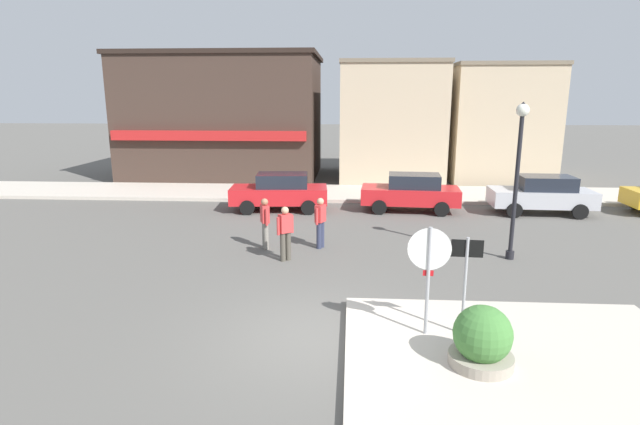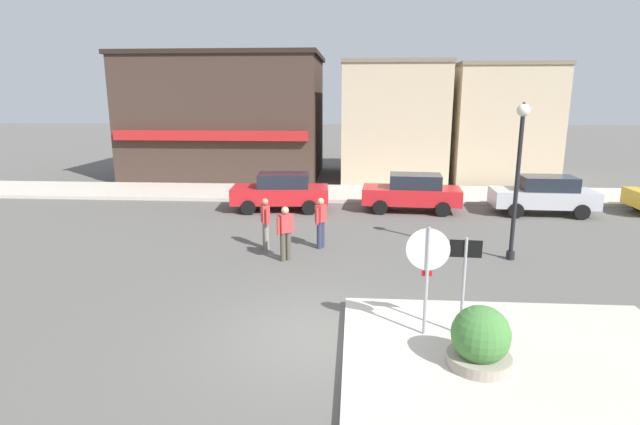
{
  "view_description": "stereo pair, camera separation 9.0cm",
  "coord_description": "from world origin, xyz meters",
  "px_view_note": "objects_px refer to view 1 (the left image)",
  "views": [
    {
      "loc": [
        0.58,
        -9.1,
        4.66
      ],
      "look_at": [
        -0.27,
        4.5,
        1.5
      ],
      "focal_mm": 28.0,
      "sensor_mm": 36.0,
      "label": 1
    },
    {
      "loc": [
        0.67,
        -9.09,
        4.66
      ],
      "look_at": [
        -0.27,
        4.5,
        1.5
      ],
      "focal_mm": 28.0,
      "sensor_mm": 36.0,
      "label": 2
    }
  ],
  "objects_px": {
    "planter": "(482,343)",
    "pedestrian_kerb_side": "(285,232)",
    "stop_sign": "(429,267)",
    "lamp_post": "(518,159)",
    "pedestrian_crossing_far": "(320,221)",
    "one_way_sign": "(465,276)",
    "parked_car_second": "(411,192)",
    "pedestrian_crossing_near": "(265,222)",
    "parked_car_nearest": "(280,191)",
    "parked_car_third": "(542,194)"
  },
  "relations": [
    {
      "from": "parked_car_nearest",
      "to": "pedestrian_kerb_side",
      "type": "relative_size",
      "value": 2.56
    },
    {
      "from": "planter",
      "to": "parked_car_nearest",
      "type": "distance_m",
      "value": 13.51
    },
    {
      "from": "parked_car_nearest",
      "to": "parked_car_third",
      "type": "relative_size",
      "value": 1.01
    },
    {
      "from": "parked_car_nearest",
      "to": "parked_car_second",
      "type": "relative_size",
      "value": 1.0
    },
    {
      "from": "stop_sign",
      "to": "lamp_post",
      "type": "height_order",
      "value": "lamp_post"
    },
    {
      "from": "pedestrian_crossing_near",
      "to": "pedestrian_kerb_side",
      "type": "height_order",
      "value": "same"
    },
    {
      "from": "parked_car_nearest",
      "to": "pedestrian_crossing_far",
      "type": "bearing_deg",
      "value": -68.96
    },
    {
      "from": "stop_sign",
      "to": "planter",
      "type": "distance_m",
      "value": 1.68
    },
    {
      "from": "lamp_post",
      "to": "parked_car_third",
      "type": "bearing_deg",
      "value": 63.23
    },
    {
      "from": "planter",
      "to": "parked_car_second",
      "type": "distance_m",
      "value": 12.66
    },
    {
      "from": "parked_car_third",
      "to": "pedestrian_crossing_near",
      "type": "height_order",
      "value": "pedestrian_crossing_near"
    },
    {
      "from": "planter",
      "to": "stop_sign",
      "type": "bearing_deg",
      "value": 124.49
    },
    {
      "from": "parked_car_second",
      "to": "pedestrian_kerb_side",
      "type": "height_order",
      "value": "pedestrian_kerb_side"
    },
    {
      "from": "lamp_post",
      "to": "pedestrian_crossing_near",
      "type": "height_order",
      "value": "lamp_post"
    },
    {
      "from": "parked_car_nearest",
      "to": "one_way_sign",
      "type": "bearing_deg",
      "value": -65.33
    },
    {
      "from": "one_way_sign",
      "to": "pedestrian_kerb_side",
      "type": "bearing_deg",
      "value": 131.16
    },
    {
      "from": "parked_car_nearest",
      "to": "pedestrian_crossing_far",
      "type": "distance_m",
      "value": 5.65
    },
    {
      "from": "lamp_post",
      "to": "parked_car_nearest",
      "type": "distance_m",
      "value": 10.0
    },
    {
      "from": "lamp_post",
      "to": "parked_car_second",
      "type": "relative_size",
      "value": 1.1
    },
    {
      "from": "lamp_post",
      "to": "pedestrian_kerb_side",
      "type": "distance_m",
      "value": 6.93
    },
    {
      "from": "lamp_post",
      "to": "parked_car_second",
      "type": "xyz_separation_m",
      "value": [
        -2.21,
        6.24,
        -2.15
      ]
    },
    {
      "from": "one_way_sign",
      "to": "parked_car_nearest",
      "type": "distance_m",
      "value": 12.4
    },
    {
      "from": "parked_car_second",
      "to": "pedestrian_crossing_near",
      "type": "distance_m",
      "value": 7.66
    },
    {
      "from": "planter",
      "to": "pedestrian_crossing_far",
      "type": "bearing_deg",
      "value": 114.15
    },
    {
      "from": "parked_car_nearest",
      "to": "lamp_post",
      "type": "bearing_deg",
      "value": -38.14
    },
    {
      "from": "pedestrian_crossing_near",
      "to": "planter",
      "type": "bearing_deg",
      "value": -54.77
    },
    {
      "from": "pedestrian_crossing_near",
      "to": "parked_car_nearest",
      "type": "bearing_deg",
      "value": 93.26
    },
    {
      "from": "planter",
      "to": "lamp_post",
      "type": "height_order",
      "value": "lamp_post"
    },
    {
      "from": "parked_car_second",
      "to": "parked_car_third",
      "type": "relative_size",
      "value": 1.01
    },
    {
      "from": "one_way_sign",
      "to": "parked_car_nearest",
      "type": "xyz_separation_m",
      "value": [
        -5.17,
        11.26,
        -0.52
      ]
    },
    {
      "from": "lamp_post",
      "to": "pedestrian_crossing_near",
      "type": "distance_m",
      "value": 7.68
    },
    {
      "from": "pedestrian_crossing_near",
      "to": "lamp_post",
      "type": "bearing_deg",
      "value": -4.42
    },
    {
      "from": "parked_car_nearest",
      "to": "parked_car_third",
      "type": "bearing_deg",
      "value": 0.19
    },
    {
      "from": "one_way_sign",
      "to": "pedestrian_crossing_far",
      "type": "distance_m",
      "value": 6.78
    },
    {
      "from": "stop_sign",
      "to": "parked_car_nearest",
      "type": "xyz_separation_m",
      "value": [
        -4.46,
        11.31,
        -0.71
      ]
    },
    {
      "from": "planter",
      "to": "parked_car_second",
      "type": "xyz_separation_m",
      "value": [
        0.23,
        12.65,
        0.25
      ]
    },
    {
      "from": "stop_sign",
      "to": "lamp_post",
      "type": "distance_m",
      "value": 6.35
    },
    {
      "from": "stop_sign",
      "to": "planter",
      "type": "bearing_deg",
      "value": -55.51
    },
    {
      "from": "stop_sign",
      "to": "parked_car_nearest",
      "type": "bearing_deg",
      "value": 111.53
    },
    {
      "from": "one_way_sign",
      "to": "planter",
      "type": "distance_m",
      "value": 1.41
    },
    {
      "from": "stop_sign",
      "to": "pedestrian_kerb_side",
      "type": "relative_size",
      "value": 1.43
    },
    {
      "from": "pedestrian_crossing_far",
      "to": "pedestrian_kerb_side",
      "type": "height_order",
      "value": "same"
    },
    {
      "from": "stop_sign",
      "to": "pedestrian_kerb_side",
      "type": "bearing_deg",
      "value": 125.56
    },
    {
      "from": "planter",
      "to": "parked_car_third",
      "type": "distance_m",
      "value": 13.64
    },
    {
      "from": "parked_car_second",
      "to": "pedestrian_crossing_near",
      "type": "bearing_deg",
      "value": -132.3
    },
    {
      "from": "one_way_sign",
      "to": "pedestrian_crossing_far",
      "type": "bearing_deg",
      "value": 117.7
    },
    {
      "from": "lamp_post",
      "to": "parked_car_nearest",
      "type": "xyz_separation_m",
      "value": [
        -7.68,
        6.03,
        -2.15
      ]
    },
    {
      "from": "stop_sign",
      "to": "pedestrian_kerb_side",
      "type": "height_order",
      "value": "stop_sign"
    },
    {
      "from": "planter",
      "to": "pedestrian_kerb_side",
      "type": "xyz_separation_m",
      "value": [
        -4.15,
        5.85,
        0.31
      ]
    },
    {
      "from": "one_way_sign",
      "to": "pedestrian_crossing_near",
      "type": "xyz_separation_m",
      "value": [
        -4.86,
        5.8,
        -0.46
      ]
    }
  ]
}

